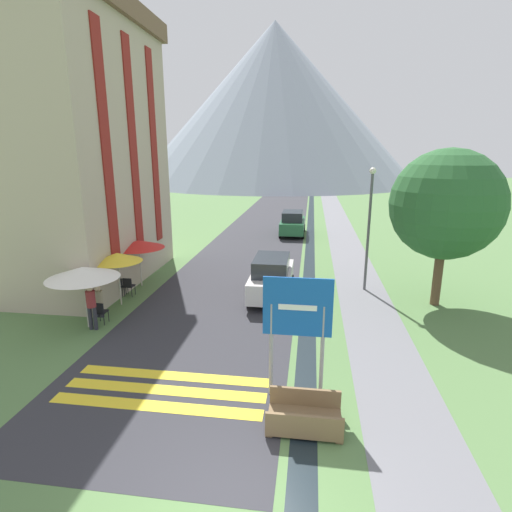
{
  "coord_description": "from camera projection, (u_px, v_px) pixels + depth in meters",
  "views": [
    {
      "loc": [
        1.19,
        -5.62,
        6.14
      ],
      "look_at": [
        -0.98,
        10.0,
        2.01
      ],
      "focal_mm": 28.0,
      "sensor_mm": 36.0,
      "label": 1
    }
  ],
  "objects": [
    {
      "name": "cafe_umbrella_rear_red",
      "position": [
        139.0,
        244.0,
        18.38
      ],
      "size": [
        2.35,
        2.35,
        2.19
      ],
      "color": "#B7B2A8",
      "rests_on": "ground_plane"
    },
    {
      "name": "drainage_channel",
      "position": [
        311.0,
        222.0,
        35.68
      ],
      "size": [
        0.6,
        60.0,
        0.0
      ],
      "color": "black",
      "rests_on": "ground_plane"
    },
    {
      "name": "road_sign",
      "position": [
        297.0,
        320.0,
        9.81
      ],
      "size": [
        1.71,
        0.11,
        3.22
      ],
      "color": "gray",
      "rests_on": "ground_plane"
    },
    {
      "name": "road",
      "position": [
        270.0,
        221.0,
        36.17
      ],
      "size": [
        6.4,
        60.0,
        0.01
      ],
      "color": "#2D2D33",
      "rests_on": "ground_plane"
    },
    {
      "name": "person_seated_near",
      "position": [
        99.0,
        300.0,
        15.12
      ],
      "size": [
        0.32,
        0.32,
        1.26
      ],
      "color": "#282833",
      "rests_on": "ground_plane"
    },
    {
      "name": "footpath",
      "position": [
        338.0,
        223.0,
        35.36
      ],
      "size": [
        2.2,
        60.0,
        0.01
      ],
      "color": "slate",
      "rests_on": "ground_plane"
    },
    {
      "name": "hotel_building",
      "position": [
        79.0,
        138.0,
        18.14
      ],
      "size": [
        5.58,
        9.41,
        12.54
      ],
      "color": "tan",
      "rests_on": "ground_plane"
    },
    {
      "name": "parked_car_far",
      "position": [
        293.0,
        223.0,
        30.15
      ],
      "size": [
        1.85,
        4.27,
        1.82
      ],
      "color": "#28663D",
      "rests_on": "ground_plane"
    },
    {
      "name": "person_standing_terrace",
      "position": [
        91.0,
        304.0,
        13.98
      ],
      "size": [
        0.32,
        0.32,
        1.66
      ],
      "color": "#282833",
      "rests_on": "ground_plane"
    },
    {
      "name": "parked_car_near",
      "position": [
        272.0,
        277.0,
        17.21
      ],
      "size": [
        1.78,
        4.18,
        1.82
      ],
      "color": "silver",
      "rests_on": "ground_plane"
    },
    {
      "name": "streetlamp",
      "position": [
        369.0,
        220.0,
        17.54
      ],
      "size": [
        0.28,
        0.28,
        5.49
      ],
      "color": "#515156",
      "rests_on": "ground_plane"
    },
    {
      "name": "cafe_umbrella_front_white",
      "position": [
        83.0,
        273.0,
        13.91
      ],
      "size": [
        2.5,
        2.5,
        2.26
      ],
      "color": "#B7B2A8",
      "rests_on": "ground_plane"
    },
    {
      "name": "ground_plane",
      "position": [
        292.0,
        248.0,
        26.26
      ],
      "size": [
        160.0,
        160.0,
        0.0
      ],
      "primitive_type": "plane",
      "color": "#517542"
    },
    {
      "name": "footbridge",
      "position": [
        304.0,
        418.0,
        9.15
      ],
      "size": [
        1.7,
        1.1,
        0.65
      ],
      "color": "brown",
      "rests_on": "ground_plane"
    },
    {
      "name": "cafe_chair_far_right",
      "position": [
        119.0,
        285.0,
        17.36
      ],
      "size": [
        0.4,
        0.4,
        0.85
      ],
      "rotation": [
        0.0,
        0.0,
        0.34
      ],
      "color": "black",
      "rests_on": "ground_plane"
    },
    {
      "name": "cafe_chair_near_left",
      "position": [
        100.0,
        311.0,
        14.54
      ],
      "size": [
        0.4,
        0.4,
        0.85
      ],
      "rotation": [
        0.0,
        0.0,
        -0.41
      ],
      "color": "black",
      "rests_on": "ground_plane"
    },
    {
      "name": "cafe_chair_far_left",
      "position": [
        128.0,
        285.0,
        17.35
      ],
      "size": [
        0.4,
        0.4,
        0.85
      ],
      "rotation": [
        0.0,
        0.0,
        -0.25
      ],
      "color": "black",
      "rests_on": "ground_plane"
    },
    {
      "name": "crosswalk_marking",
      "position": [
        165.0,
        390.0,
        10.59
      ],
      "size": [
        5.44,
        1.84,
        0.01
      ],
      "color": "yellow",
      "rests_on": "ground_plane"
    },
    {
      "name": "tree_by_path",
      "position": [
        446.0,
        205.0,
        15.52
      ],
      "size": [
        4.31,
        4.31,
        6.3
      ],
      "color": "brown",
      "rests_on": "ground_plane"
    },
    {
      "name": "cafe_umbrella_middle_yellow",
      "position": [
        117.0,
        257.0,
        16.01
      ],
      "size": [
        1.97,
        1.97,
        2.21
      ],
      "color": "#B7B2A8",
      "rests_on": "ground_plane"
    },
    {
      "name": "mountain_distant",
      "position": [
        274.0,
        105.0,
        79.48
      ],
      "size": [
        56.07,
        56.07,
        30.4
      ],
      "color": "gray",
      "rests_on": "ground_plane"
    }
  ]
}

